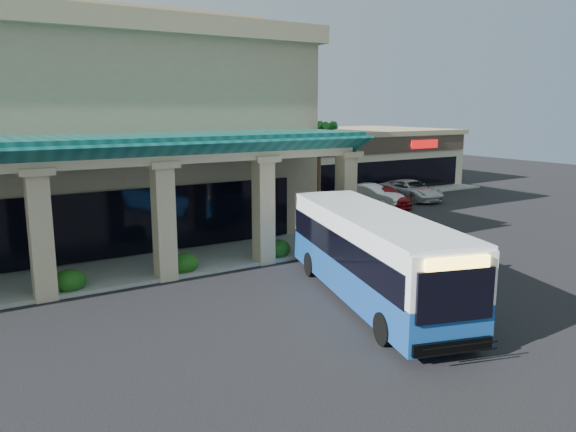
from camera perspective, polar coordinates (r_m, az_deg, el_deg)
ground at (r=19.95m, az=1.24°, el=-8.87°), size 110.00×110.00×0.00m
arcade at (r=22.93m, az=-25.76°, el=0.02°), size 30.00×6.20×5.70m
strip_mall at (r=48.94m, az=3.43°, el=5.88°), size 22.50×12.50×4.90m
palm_0 at (r=32.83m, az=3.12°, el=4.88°), size 2.40×2.40×6.60m
palm_1 at (r=35.90m, az=1.65°, el=4.77°), size 2.40×2.40×5.80m
broadleaf_tree at (r=39.23m, az=-4.87°, el=4.54°), size 2.60×2.60×4.81m
transit_bus at (r=20.06m, az=8.43°, el=-4.14°), size 5.80×11.60×3.16m
pedestrian at (r=23.54m, az=17.31°, el=-4.17°), size 0.69×0.71×1.64m
car_white at (r=39.31m, az=8.38°, el=2.08°), size 3.09×4.99×1.55m
car_red at (r=39.66m, az=9.83°, el=1.96°), size 2.43×4.83×1.35m
car_gray at (r=42.62m, az=12.34°, el=2.58°), size 2.56×5.38×1.48m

